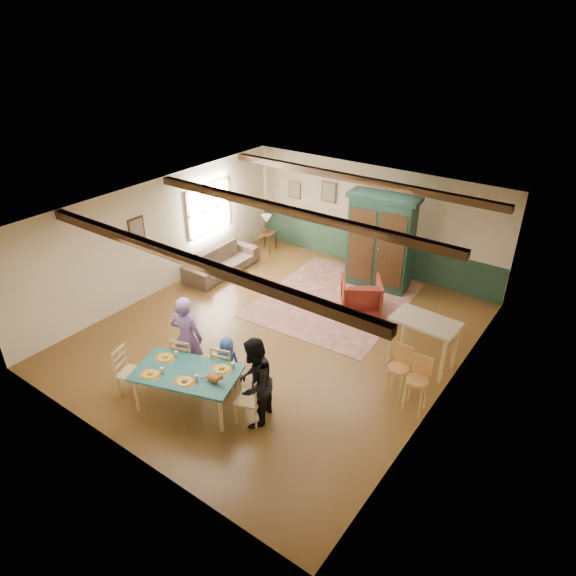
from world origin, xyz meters
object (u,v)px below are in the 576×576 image
Objects in this scene: dining_chair_end_right at (249,398)px; end_table at (267,241)px; dining_chair_far_right at (226,365)px; table_lamp at (266,224)px; bar_stool_right at (416,386)px; person_child at (227,361)px; sofa at (221,261)px; dining_table at (189,389)px; cat at (213,377)px; dining_chair_far_left at (187,357)px; counter_table at (422,343)px; dining_chair_end_left at (131,372)px; bar_stool_left at (398,374)px; armoire at (380,242)px; person_man at (187,338)px; person_woman at (254,383)px; armchair at (361,295)px.

end_table is at bearing -162.55° from dining_chair_end_right.
table_lamp is at bearing -77.17° from dining_chair_far_right.
dining_chair_end_right is 0.88× the size of bar_stool_right.
person_child is 0.45× the size of sofa.
dining_table is 0.87m from person_child.
dining_chair_far_left is at bearing 139.20° from cat.
bar_stool_right is at bearing -71.49° from counter_table.
dining_chair_far_right is at bearing -59.16° from end_table.
dining_chair_end_left is 0.90× the size of bar_stool_left.
cat is 5.78m from armoire.
dining_chair_end_left is 0.88× the size of bar_stool_right.
cat reaches higher than end_table.
bar_stool_left reaches higher than person_child.
dining_table is at bearing -63.78° from table_lamp.
sofa is at bearing -161.05° from armoire.
person_man is at bearing -66.47° from end_table.
person_woman reaches higher than armchair.
person_woman reaches higher than bar_stool_right.
person_woman is at bearing 136.74° from person_child.
table_lamp is at bearing -162.55° from dining_chair_end_right.
person_child is 1.10× the size of armchair.
dining_chair_far_left is at bearing -66.54° from end_table.
dining_chair_end_left is 1.00× the size of dining_chair_end_right.
sofa is (-4.17, 3.77, -0.48)m from person_woman.
dining_table is 5.13m from sofa.
sofa is at bearing -150.12° from person_woman.
bar_stool_right is at bearing 34.02° from dining_table.
dining_chair_end_right is 1.06m from person_child.
sofa is (-4.08, 3.80, -0.14)m from dining_chair_end_right.
armchair is (1.91, 4.86, -0.06)m from dining_chair_end_left.
sofa is at bearing 172.75° from counter_table.
bar_stool_left is (5.70, -3.64, 0.23)m from end_table.
person_man is at bearing -5.71° from dining_chair_far_right.
person_woman is at bearing -130.21° from bar_stool_left.
dining_chair_far_left is at bearing -139.32° from counter_table.
bar_stool_right is (6.20, -2.00, 0.21)m from sofa.
person_man reaches higher than dining_table.
armoire is at bearing -1.41° from table_lamp.
armoire is at bearing 166.85° from dining_chair_end_right.
person_man is 5.82m from end_table.
cat is 0.70× the size of table_lamp.
end_table is at bearing 156.08° from counter_table.
dining_chair_far_right is at bearing -149.99° from bar_stool_left.
end_table is at bearing -77.01° from person_child.
person_woman is at bearing 90.00° from dining_chair_end_right.
table_lamp is (-3.05, 5.07, 0.31)m from person_child.
end_table is 0.54× the size of bar_stool_left.
dining_chair_far_left is at bearing -46.17° from dining_chair_end_left.
dining_chair_far_left and dining_chair_end_left have the same top height.
end_table is at bearing -77.17° from dining_chair_far_right.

